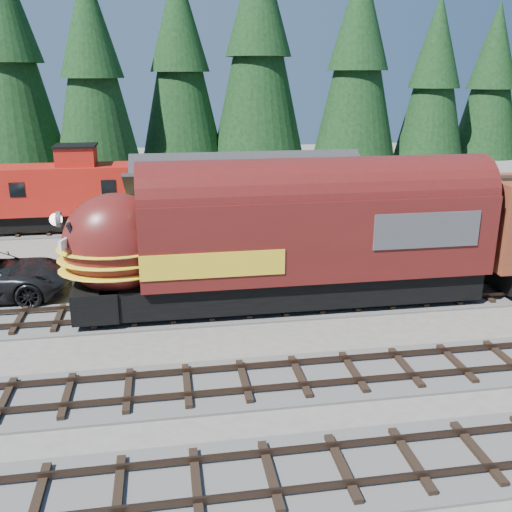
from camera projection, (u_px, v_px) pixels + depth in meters
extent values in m
plane|color=#6B665B|center=(303.00, 350.00, 20.30)|extent=(120.00, 120.00, 0.00)
cube|color=#4C4947|center=(498.00, 292.00, 25.58)|extent=(68.00, 3.20, 0.08)
cube|color=#38281E|center=(508.00, 293.00, 24.84)|extent=(68.00, 0.08, 0.16)
cube|color=#38281E|center=(490.00, 282.00, 26.19)|extent=(68.00, 0.08, 0.16)
cube|color=#4C4947|center=(79.00, 230.00, 35.66)|extent=(32.00, 3.20, 0.08)
cube|color=#38281E|center=(77.00, 230.00, 34.92)|extent=(32.00, 0.08, 0.16)
cube|color=#38281E|center=(80.00, 224.00, 36.27)|extent=(32.00, 0.08, 0.16)
cube|color=gold|center=(256.00, 228.00, 29.64)|extent=(12.00, 6.00, 3.40)
cube|color=yellow|center=(256.00, 182.00, 28.90)|extent=(11.88, 3.30, 1.44)
cube|color=white|center=(136.00, 229.00, 27.62)|extent=(0.06, 2.40, 0.60)
cone|color=black|center=(7.00, 50.00, 39.51)|extent=(6.68, 6.68, 15.21)
cone|color=black|center=(92.00, 67.00, 39.36)|extent=(6.01, 6.01, 13.68)
cone|color=black|center=(180.00, 61.00, 43.33)|extent=(6.29, 6.29, 14.32)
cone|color=black|center=(258.00, 44.00, 43.29)|extent=(7.02, 7.02, 15.98)
cone|color=black|center=(358.00, 59.00, 42.83)|extent=(6.35, 6.35, 14.47)
cone|color=black|center=(434.00, 79.00, 44.07)|extent=(5.49, 5.49, 12.51)
cone|color=black|center=(492.00, 80.00, 46.33)|extent=(5.41, 5.41, 12.33)
cube|color=black|center=(294.00, 285.00, 23.86)|extent=(15.55, 2.78, 1.20)
cube|color=#581614|center=(316.00, 233.00, 23.31)|extent=(14.19, 3.27, 3.27)
ellipsoid|color=#581614|center=(117.00, 245.00, 22.12)|extent=(4.15, 3.21, 4.04)
cube|color=#38383A|center=(410.00, 220.00, 23.81)|extent=(4.36, 3.33, 1.42)
sphere|color=white|center=(56.00, 219.00, 21.45)|extent=(0.48, 0.48, 0.48)
cube|color=black|center=(66.00, 219.00, 35.32)|extent=(8.47, 2.18, 0.94)
cube|color=#B41B13|center=(63.00, 189.00, 34.75)|extent=(9.42, 2.73, 2.82)
cube|color=#B41B13|center=(76.00, 156.00, 34.29)|extent=(2.26, 2.07, 1.13)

